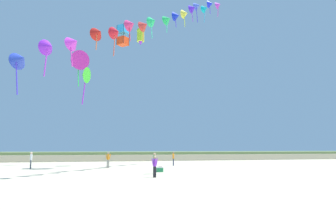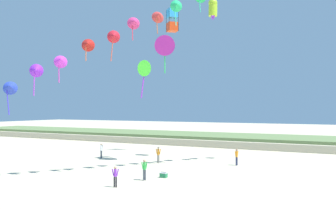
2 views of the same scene
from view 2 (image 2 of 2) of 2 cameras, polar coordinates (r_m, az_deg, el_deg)
name	(u,v)px [view 2 (image 2 of 2)]	position (r m, az deg, el deg)	size (l,w,h in m)	color
ground_plane	(90,207)	(22.04, -12.38, -15.65)	(240.00, 240.00, 0.00)	beige
dune_ridge	(254,140)	(57.46, 13.57, -5.55)	(120.00, 13.38, 1.44)	beige
person_near_left	(115,175)	(26.62, -8.46, -11.06)	(0.52, 0.29, 1.53)	black
person_near_right	(101,150)	(42.02, -10.65, -7.04)	(0.23, 0.60, 1.70)	#474C56
person_mid_center	(158,154)	(37.67, -1.56, -7.81)	(0.60, 0.23, 1.70)	gray
person_far_left	(144,168)	(28.84, -3.80, -10.07)	(0.33, 0.56, 1.68)	#474C56
person_far_right	(237,156)	(36.78, 10.95, -8.02)	(0.27, 0.57, 1.65)	#282D4C
kite_banner_string	(178,4)	(33.34, 1.68, 15.92)	(26.18, 23.15, 24.29)	#248EF1
large_kite_low_lead	(172,20)	(38.46, 0.69, 13.43)	(1.47, 1.47, 2.37)	#EC3E15
large_kite_mid_trail	(165,46)	(47.82, -0.51, 9.51)	(2.99, 2.35, 5.13)	#CF29A4
large_kite_high_solo	(143,68)	(40.33, -4.05, 5.86)	(1.48, 1.98, 4.32)	#42D92E
large_kite_outer_drift	(213,9)	(42.22, 7.22, 15.08)	(1.04, 1.11, 2.45)	#B0DE29
beach_cooler	(164,175)	(30.05, -0.71, -11.16)	(0.58, 0.41, 0.46)	#23844C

